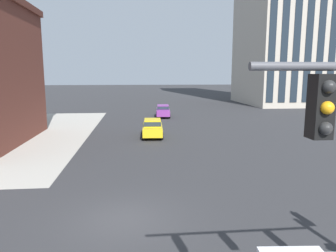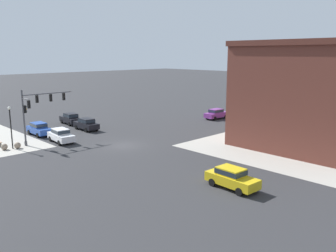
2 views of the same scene
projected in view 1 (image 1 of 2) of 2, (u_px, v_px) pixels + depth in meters
name	position (u px, v px, depth m)	size (l,w,h in m)	color
ground_plane	(124.00, 219.00, 12.87)	(320.00, 320.00, 0.00)	#2D2D30
car_cross_eastbound	(163.00, 110.00, 43.06)	(2.10, 4.50, 1.68)	#7A3389
car_main_mid	(153.00, 127.00, 29.55)	(2.05, 4.48, 1.68)	gold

